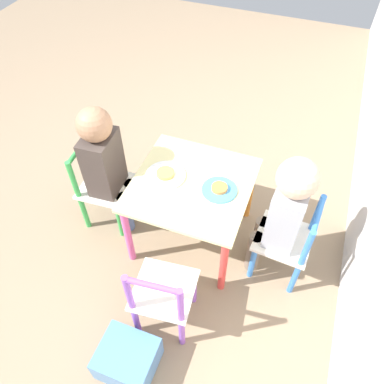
{
  "coord_description": "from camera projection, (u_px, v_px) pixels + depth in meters",
  "views": [
    {
      "loc": [
        1.14,
        0.43,
        1.75
      ],
      "look_at": [
        0.0,
        0.0,
        0.37
      ],
      "focal_mm": 35.0,
      "sensor_mm": 36.0,
      "label": 1
    }
  ],
  "objects": [
    {
      "name": "ground_plane",
      "position": [
        192.0,
        235.0,
        2.12
      ],
      "size": [
        6.0,
        6.0,
        0.0
      ],
      "primitive_type": "plane",
      "color": "#8C755B"
    },
    {
      "name": "kids_table",
      "position": [
        192.0,
        192.0,
        1.85
      ],
      "size": [
        0.56,
        0.56,
        0.43
      ],
      "color": "beige",
      "rests_on": "ground_plane"
    },
    {
      "name": "chair_green",
      "position": [
        102.0,
        187.0,
        2.03
      ],
      "size": [
        0.28,
        0.28,
        0.51
      ],
      "rotation": [
        0.0,
        0.0,
        -3.07
      ],
      "color": "silver",
      "rests_on": "ground_plane"
    },
    {
      "name": "chair_blue",
      "position": [
        288.0,
        241.0,
        1.8
      ],
      "size": [
        0.28,
        0.28,
        0.51
      ],
      "rotation": [
        0.0,
        0.0,
        -0.07
      ],
      "color": "silver",
      "rests_on": "ground_plane"
    },
    {
      "name": "chair_purple",
      "position": [
        163.0,
        296.0,
        1.61
      ],
      "size": [
        0.29,
        0.29,
        0.51
      ],
      "rotation": [
        0.0,
        0.0,
        -1.47
      ],
      "color": "silver",
      "rests_on": "ground_plane"
    },
    {
      "name": "child_front",
      "position": [
        106.0,
        161.0,
        1.86
      ],
      "size": [
        0.21,
        0.22,
        0.77
      ],
      "rotation": [
        0.0,
        0.0,
        -3.07
      ],
      "color": "#4C608E",
      "rests_on": "ground_plane"
    },
    {
      "name": "child_back",
      "position": [
        284.0,
        210.0,
        1.65
      ],
      "size": [
        0.21,
        0.23,
        0.76
      ],
      "rotation": [
        0.0,
        0.0,
        -0.07
      ],
      "color": "#7A6B5B",
      "rests_on": "ground_plane"
    },
    {
      "name": "plate_front",
      "position": [
        166.0,
        175.0,
        1.82
      ],
      "size": [
        0.19,
        0.19,
        0.03
      ],
      "color": "white",
      "rests_on": "kids_table"
    },
    {
      "name": "plate_back",
      "position": [
        219.0,
        189.0,
        1.76
      ],
      "size": [
        0.17,
        0.17,
        0.03
      ],
      "color": "#4C9EE0",
      "rests_on": "kids_table"
    },
    {
      "name": "storage_bin",
      "position": [
        128.0,
        359.0,
        1.6
      ],
      "size": [
        0.21,
        0.24,
        0.16
      ],
      "color": "#4C7FB7",
      "rests_on": "ground_plane"
    }
  ]
}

